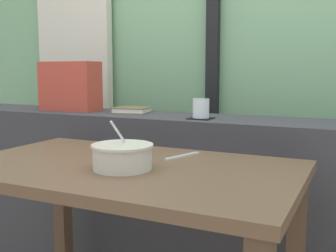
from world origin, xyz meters
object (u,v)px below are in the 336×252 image
object	(u,v)px
soup_bowl	(123,157)
fork_utensil	(182,156)
coaster_square	(201,118)
throw_pillow	(70,86)
closed_book	(131,110)
breakfast_table	(126,198)
juice_glass	(201,109)

from	to	relation	value
soup_bowl	fork_utensil	world-z (taller)	soup_bowl
coaster_square	soup_bowl	xyz separation A→B (m)	(-0.03, -0.62, -0.06)
coaster_square	soup_bowl	bearing A→B (deg)	-92.53
coaster_square	throw_pillow	size ratio (longest dim) A/B	0.31
throw_pillow	coaster_square	bearing A→B (deg)	-4.90
closed_book	throw_pillow	xyz separation A→B (m)	(-0.35, -0.05, 0.12)
closed_book	soup_bowl	bearing A→B (deg)	-61.47
breakfast_table	fork_utensil	distance (m)	0.26
juice_glass	fork_utensil	world-z (taller)	juice_glass
soup_bowl	throw_pillow	bearing A→B (deg)	137.54
throw_pillow	fork_utensil	distance (m)	0.97
coaster_square	breakfast_table	bearing A→B (deg)	-95.22
soup_bowl	closed_book	bearing A→B (deg)	118.53
closed_book	soup_bowl	size ratio (longest dim) A/B	1.01
closed_book	throw_pillow	world-z (taller)	throw_pillow
juice_glass	throw_pillow	size ratio (longest dim) A/B	0.27
juice_glass	fork_utensil	size ratio (longest dim) A/B	0.51
breakfast_table	soup_bowl	bearing A→B (deg)	-67.15
breakfast_table	throw_pillow	distance (m)	1.02
breakfast_table	coaster_square	xyz separation A→B (m)	(0.05, 0.56, 0.21)
juice_glass	soup_bowl	bearing A→B (deg)	-92.53
closed_book	fork_utensil	size ratio (longest dim) A/B	1.17
juice_glass	soup_bowl	distance (m)	0.63
juice_glass	soup_bowl	xyz separation A→B (m)	(-0.03, -0.62, -0.10)
coaster_square	juice_glass	xyz separation A→B (m)	(0.00, 0.00, 0.04)
coaster_square	throw_pillow	xyz separation A→B (m)	(-0.77, 0.07, 0.13)
coaster_square	closed_book	size ratio (longest dim) A/B	0.50
coaster_square	throw_pillow	distance (m)	0.79
throw_pillow	breakfast_table	bearing A→B (deg)	-40.92
coaster_square	juice_glass	world-z (taller)	juice_glass
coaster_square	soup_bowl	size ratio (longest dim) A/B	0.51
juice_glass	throw_pillow	xyz separation A→B (m)	(-0.77, 0.07, 0.09)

